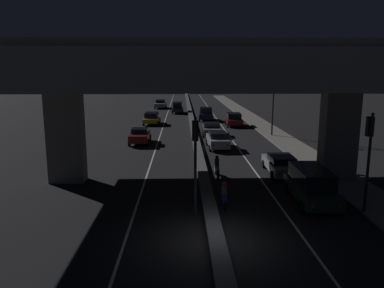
{
  "coord_description": "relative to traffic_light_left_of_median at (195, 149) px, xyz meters",
  "views": [
    {
      "loc": [
        -1.38,
        -14.64,
        7.01
      ],
      "look_at": [
        -0.53,
        16.55,
        0.88
      ],
      "focal_mm": 35.0,
      "sensor_mm": 36.0,
      "label": 1
    }
  ],
  "objects": [
    {
      "name": "car_silver_second",
      "position": [
        6.17,
        7.44,
        -2.65
      ],
      "size": [
        2.01,
        4.75,
        1.32
      ],
      "rotation": [
        0.0,
        0.0,
        1.54
      ],
      "color": "gray",
      "rests_on": "ground_plane"
    },
    {
      "name": "car_dark_green_lead",
      "position": [
        6.27,
        1.63,
        -2.33
      ],
      "size": [
        2.08,
        4.77,
        1.91
      ],
      "rotation": [
        0.0,
        0.0,
        1.55
      ],
      "color": "black",
      "rests_on": "ground_plane"
    },
    {
      "name": "car_dark_red_lead_oncoming",
      "position": [
        -4.74,
        18.71,
        -2.57
      ],
      "size": [
        1.94,
        4.13,
        1.49
      ],
      "rotation": [
        0.0,
        0.0,
        -1.57
      ],
      "color": "#591414",
      "rests_on": "ground_plane"
    },
    {
      "name": "traffic_light_right_of_median",
      "position": [
        8.37,
        -0.0,
        0.11
      ],
      "size": [
        0.3,
        0.49,
        5.06
      ],
      "color": "black",
      "rests_on": "ground_plane"
    },
    {
      "name": "car_silver_fourth_oncoming",
      "position": [
        -4.68,
        53.89,
        -2.55
      ],
      "size": [
        2.18,
        4.68,
        1.56
      ],
      "rotation": [
        0.0,
        0.0,
        -1.61
      ],
      "color": "gray",
      "rests_on": "ground_plane"
    },
    {
      "name": "sidewalk_right",
      "position": [
        9.71,
        25.24,
        -3.27
      ],
      "size": [
        2.87,
        126.0,
        0.14
      ],
      "primitive_type": "cube",
      "color": "slate",
      "rests_on": "ground_plane"
    },
    {
      "name": "lane_line_right_inner",
      "position": [
        4.53,
        32.24,
        -3.34
      ],
      "size": [
        0.12,
        126.0,
        0.0
      ],
      "primitive_type": "cube",
      "color": "beige",
      "rests_on": "ground_plane"
    },
    {
      "name": "street_lamp",
      "position": [
        8.8,
        22.39,
        1.09
      ],
      "size": [
        2.23,
        0.32,
        7.43
      ],
      "color": "#2D2D30",
      "rests_on": "ground_plane"
    },
    {
      "name": "car_taxi_yellow_second_oncoming",
      "position": [
        -4.64,
        32.17,
        -2.51
      ],
      "size": [
        2.15,
        4.28,
        1.56
      ],
      "rotation": [
        0.0,
        0.0,
        -1.61
      ],
      "color": "gold",
      "rests_on": "ground_plane"
    },
    {
      "name": "car_silver_third",
      "position": [
        2.66,
        16.26,
        -2.56
      ],
      "size": [
        1.98,
        4.36,
        1.52
      ],
      "rotation": [
        0.0,
        0.0,
        1.6
      ],
      "color": "gray",
      "rests_on": "ground_plane"
    },
    {
      "name": "median_divider",
      "position": [
        0.75,
        32.24,
        -3.14
      ],
      "size": [
        0.69,
        126.0,
        0.4
      ],
      "primitive_type": "cube",
      "color": "#4C4C51",
      "rests_on": "ground_plane"
    },
    {
      "name": "pedestrian_on_sidewalk",
      "position": [
        9.68,
        8.56,
        -2.3
      ],
      "size": [
        0.39,
        0.39,
        1.8
      ],
      "color": "black",
      "rests_on": "sidewalk_right"
    },
    {
      "name": "traffic_light_left_of_median",
      "position": [
        0.0,
        0.0,
        0.0
      ],
      "size": [
        0.3,
        0.49,
        4.9
      ],
      "color": "black",
      "rests_on": "ground_plane"
    },
    {
      "name": "ground_plane",
      "position": [
        0.75,
        -2.76,
        -3.34
      ],
      "size": [
        200.0,
        200.0,
        0.0
      ],
      "primitive_type": "plane",
      "color": "black"
    },
    {
      "name": "lane_line_left_inner",
      "position": [
        -3.04,
        32.24,
        -3.34
      ],
      "size": [
        0.12,
        126.0,
        0.0
      ],
      "primitive_type": "cube",
      "color": "beige",
      "rests_on": "ground_plane"
    },
    {
      "name": "elevated_overpass",
      "position": [
        0.75,
        6.06,
        3.54
      ],
      "size": [
        25.02,
        12.95,
        8.99
      ],
      "color": "gray",
      "rests_on": "ground_plane"
    },
    {
      "name": "car_grey_fourth",
      "position": [
        2.63,
        23.4,
        -2.62
      ],
      "size": [
        2.18,
        4.82,
        1.39
      ],
      "rotation": [
        0.0,
        0.0,
        1.54
      ],
      "color": "#515459",
      "rests_on": "ground_plane"
    },
    {
      "name": "car_dark_red_fifth",
      "position": [
        6.06,
        30.22,
        -2.48
      ],
      "size": [
        2.13,
        4.09,
        1.67
      ],
      "rotation": [
        0.0,
        0.0,
        1.55
      ],
      "color": "#591414",
      "rests_on": "ground_plane"
    },
    {
      "name": "car_dark_blue_sixth",
      "position": [
        2.8,
        35.8,
        -2.37
      ],
      "size": [
        2.16,
        4.28,
        1.87
      ],
      "rotation": [
        0.0,
        0.0,
        1.53
      ],
      "color": "#141938",
      "rests_on": "ground_plane"
    },
    {
      "name": "motorcycle_blue_filtering_near",
      "position": [
        1.57,
        1.26,
        -2.76
      ],
      "size": [
        0.33,
        1.92,
        1.36
      ],
      "rotation": [
        0.0,
        0.0,
        1.53
      ],
      "color": "black",
      "rests_on": "ground_plane"
    },
    {
      "name": "motorcycle_white_filtering_mid",
      "position": [
        1.7,
        6.78,
        -2.71
      ],
      "size": [
        0.34,
        1.74,
        1.47
      ],
      "rotation": [
        0.0,
        0.0,
        1.63
      ],
      "color": "black",
      "rests_on": "ground_plane"
    },
    {
      "name": "car_dark_green_third_oncoming",
      "position": [
        -1.32,
        45.37,
        -2.38
      ],
      "size": [
        1.93,
        4.26,
        1.82
      ],
      "rotation": [
        0.0,
        0.0,
        -1.6
      ],
      "color": "black",
      "rests_on": "ground_plane"
    }
  ]
}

